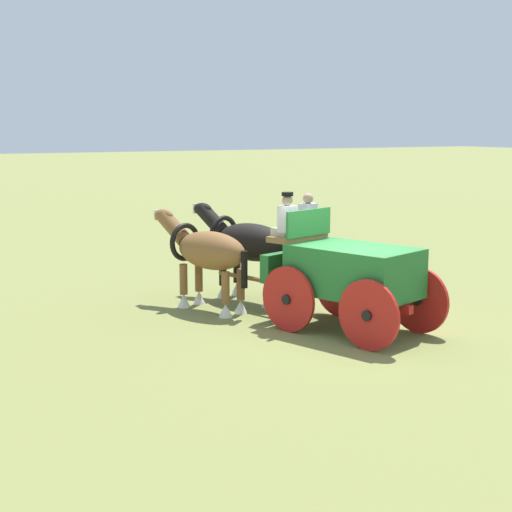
% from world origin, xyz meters
% --- Properties ---
extents(ground_plane, '(220.00, 220.00, 0.00)m').
position_xyz_m(ground_plane, '(0.00, 0.00, 0.00)').
color(ground_plane, olive).
extents(show_wagon, '(5.49, 2.67, 2.74)m').
position_xyz_m(show_wagon, '(0.17, 0.05, 1.21)').
color(show_wagon, '#236B2D').
rests_on(show_wagon, ground).
extents(draft_horse_near, '(2.92, 1.39, 2.16)m').
position_xyz_m(draft_horse_near, '(3.23, 1.67, 1.30)').
color(draft_horse_near, brown).
rests_on(draft_horse_near, ground).
extents(draft_horse_off, '(3.06, 1.46, 2.21)m').
position_xyz_m(draft_horse_off, '(3.60, 0.43, 1.34)').
color(draft_horse_off, black).
rests_on(draft_horse_off, ground).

